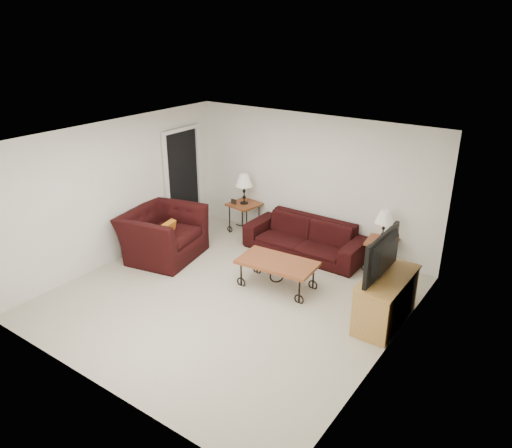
% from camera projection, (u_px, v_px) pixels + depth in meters
% --- Properties ---
extents(ground, '(5.00, 5.00, 0.00)m').
position_uv_depth(ground, '(231.00, 296.00, 7.68)').
color(ground, '#B8B39D').
rests_on(ground, ground).
extents(wall_back, '(5.00, 0.02, 2.50)m').
position_uv_depth(wall_back, '(311.00, 181.00, 9.09)').
color(wall_back, silver).
rests_on(wall_back, ground).
extents(wall_front, '(5.00, 0.02, 2.50)m').
position_uv_depth(wall_front, '(88.00, 295.00, 5.31)').
color(wall_front, silver).
rests_on(wall_front, ground).
extents(wall_left, '(0.02, 5.00, 2.50)m').
position_uv_depth(wall_left, '(116.00, 192.00, 8.53)').
color(wall_left, silver).
rests_on(wall_left, ground).
extents(wall_right, '(0.02, 5.00, 2.50)m').
position_uv_depth(wall_right, '(392.00, 269.00, 5.87)').
color(wall_right, silver).
rests_on(wall_right, ground).
extents(ceiling, '(5.00, 5.00, 0.00)m').
position_uv_depth(ceiling, '(227.00, 140.00, 6.72)').
color(ceiling, white).
rests_on(ceiling, wall_back).
extents(doorway, '(0.08, 0.94, 2.04)m').
position_uv_depth(doorway, '(183.00, 181.00, 9.84)').
color(doorway, black).
rests_on(doorway, ground).
extents(sofa, '(2.24, 0.88, 0.65)m').
position_uv_depth(sofa, '(305.00, 237.00, 8.99)').
color(sofa, black).
rests_on(sofa, ground).
extents(side_table_left, '(0.63, 0.63, 0.62)m').
position_uv_depth(side_table_left, '(244.00, 217.00, 9.94)').
color(side_table_left, brown).
rests_on(side_table_left, ground).
extents(side_table_right, '(0.57, 0.57, 0.55)m').
position_uv_depth(side_table_right, '(380.00, 255.00, 8.40)').
color(side_table_right, brown).
rests_on(side_table_right, ground).
extents(lamp_left, '(0.39, 0.39, 0.62)m').
position_uv_depth(lamp_left, '(244.00, 189.00, 9.70)').
color(lamp_left, black).
rests_on(lamp_left, side_table_left).
extents(lamp_right, '(0.35, 0.35, 0.55)m').
position_uv_depth(lamp_right, '(384.00, 226.00, 8.19)').
color(lamp_right, black).
rests_on(lamp_right, side_table_right).
extents(photo_frame_left, '(0.12, 0.02, 0.10)m').
position_uv_depth(photo_frame_left, '(234.00, 202.00, 9.76)').
color(photo_frame_left, black).
rests_on(photo_frame_left, side_table_left).
extents(photo_frame_right, '(0.11, 0.02, 0.09)m').
position_uv_depth(photo_frame_right, '(388.00, 243.00, 8.09)').
color(photo_frame_right, black).
rests_on(photo_frame_right, side_table_right).
extents(coffee_table, '(1.30, 0.77, 0.47)m').
position_uv_depth(coffee_table, '(277.00, 274.00, 7.87)').
color(coffee_table, brown).
rests_on(coffee_table, ground).
extents(armchair, '(1.44, 1.57, 0.89)m').
position_uv_depth(armchair, '(163.00, 234.00, 8.83)').
color(armchair, black).
rests_on(armchair, ground).
extents(throw_pillow, '(0.18, 0.41, 0.40)m').
position_uv_depth(throw_pillow, '(167.00, 233.00, 8.68)').
color(throw_pillow, orange).
rests_on(throw_pillow, armchair).
extents(tv_stand, '(0.51, 1.21, 0.73)m').
position_uv_depth(tv_stand, '(386.00, 300.00, 6.91)').
color(tv_stand, '#BE9446').
rests_on(tv_stand, ground).
extents(television, '(0.14, 1.09, 0.63)m').
position_uv_depth(television, '(389.00, 256.00, 6.66)').
color(television, black).
rests_on(television, tv_stand).
extents(backpack, '(0.39, 0.33, 0.44)m').
position_uv_depth(backpack, '(347.00, 258.00, 8.44)').
color(backpack, black).
rests_on(backpack, ground).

